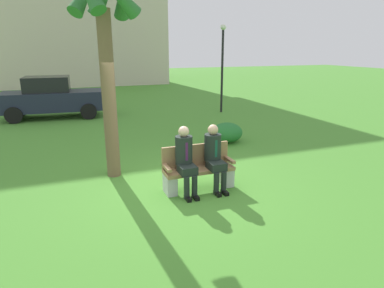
{
  "coord_description": "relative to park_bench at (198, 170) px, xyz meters",
  "views": [
    {
      "loc": [
        -1.95,
        -5.99,
        2.79
      ],
      "look_at": [
        0.4,
        0.21,
        0.85
      ],
      "focal_mm": 30.87,
      "sensor_mm": 36.0,
      "label": 1
    }
  ],
  "objects": [
    {
      "name": "ground_plane",
      "position": [
        -0.4,
        0.14,
        -0.4
      ],
      "size": [
        80.0,
        80.0,
        0.0
      ],
      "primitive_type": "plane",
      "color": "#498E2F"
    },
    {
      "name": "park_bench",
      "position": [
        0.0,
        0.0,
        0.0
      ],
      "size": [
        1.43,
        0.44,
        0.9
      ],
      "color": "#99754C",
      "rests_on": "ground"
    },
    {
      "name": "seated_man_left",
      "position": [
        -0.32,
        -0.12,
        0.35
      ],
      "size": [
        0.34,
        0.72,
        1.34
      ],
      "color": "#1E2823",
      "rests_on": "ground"
    },
    {
      "name": "seated_man_right",
      "position": [
        0.3,
        -0.12,
        0.34
      ],
      "size": [
        0.34,
        0.72,
        1.32
      ],
      "color": "#1E2823",
      "rests_on": "ground"
    },
    {
      "name": "palm_tree_tall",
      "position": [
        -1.49,
        1.34,
        2.74
      ],
      "size": [
        1.49,
        1.52,
        4.5
      ],
      "color": "brown",
      "rests_on": "ground"
    },
    {
      "name": "shrub_near_bench",
      "position": [
        2.11,
        2.9,
        -0.1
      ],
      "size": [
        0.96,
        0.88,
        0.6
      ],
      "primitive_type": "ellipsoid",
      "color": "#26712F",
      "rests_on": "ground"
    },
    {
      "name": "parked_car_near",
      "position": [
        -2.94,
        8.76,
        0.44
      ],
      "size": [
        3.99,
        1.91,
        1.68
      ],
      "color": "#1E2338",
      "rests_on": "ground"
    },
    {
      "name": "street_lamp",
      "position": [
        4.09,
        7.42,
        1.88
      ],
      "size": [
        0.24,
        0.24,
        3.74
      ],
      "color": "black",
      "rests_on": "ground"
    }
  ]
}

